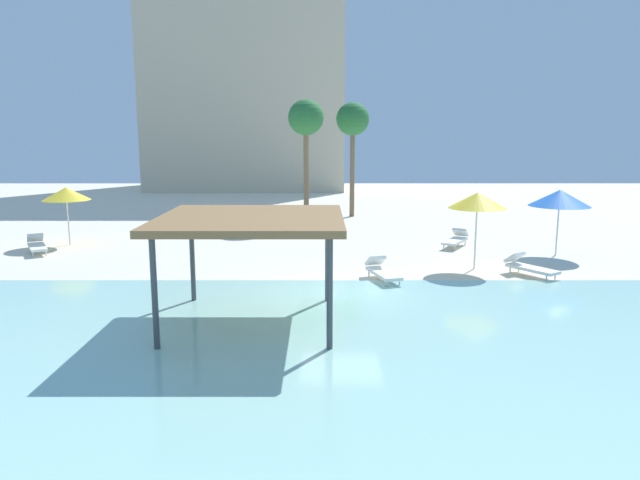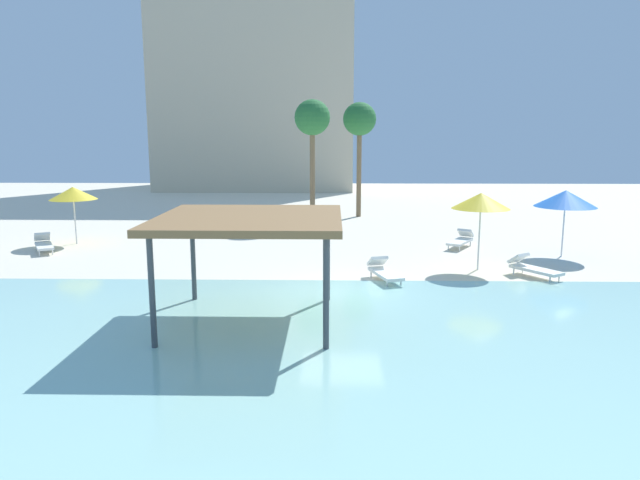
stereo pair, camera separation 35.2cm
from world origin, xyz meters
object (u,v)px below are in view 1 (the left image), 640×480
palm_tree_0 (308,121)px  lounge_chair_0 (458,239)px  beach_umbrella_yellow_1 (479,201)px  lounge_chair_3 (530,266)px  shade_pavilion (253,222)px  palm_tree_1 (355,122)px  lounge_chair_2 (384,271)px  beach_umbrella_yellow_3 (69,194)px  beach_umbrella_blue_2 (562,198)px  lounge_chair_4 (39,245)px

palm_tree_0 → lounge_chair_0: bearing=-46.3°
beach_umbrella_yellow_1 → lounge_chair_0: 4.71m
lounge_chair_3 → shade_pavilion: bearing=-94.6°
lounge_chair_3 → palm_tree_1: palm_tree_1 is taller
shade_pavilion → lounge_chair_2: shade_pavilion is taller
lounge_chair_2 → palm_tree_0: 14.06m
beach_umbrella_yellow_1 → lounge_chair_3: size_ratio=1.45×
shade_pavilion → lounge_chair_3: (8.88, 5.07, -2.29)m
shade_pavilion → lounge_chair_0: (7.60, 10.28, -2.29)m
beach_umbrella_yellow_3 → lounge_chair_3: beach_umbrella_yellow_3 is taller
beach_umbrella_yellow_3 → palm_tree_1: 15.99m
palm_tree_0 → palm_tree_1: (2.63, 2.44, -0.02)m
palm_tree_1 → beach_umbrella_blue_2: bearing=-55.8°
palm_tree_1 → beach_umbrella_yellow_1: bearing=-74.8°
lounge_chair_4 → lounge_chair_3: bearing=47.6°
palm_tree_0 → palm_tree_1: palm_tree_0 is taller
lounge_chair_2 → palm_tree_0: palm_tree_0 is taller
shade_pavilion → beach_umbrella_yellow_3: size_ratio=1.82×
shade_pavilion → beach_umbrella_yellow_1: 9.51m
beach_umbrella_yellow_1 → lounge_chair_0: beach_umbrella_yellow_1 is taller
beach_umbrella_yellow_1 → beach_umbrella_yellow_3: 17.20m
lounge_chair_2 → lounge_chair_4: bearing=-125.1°
shade_pavilion → lounge_chair_3: bearing=29.8°
lounge_chair_3 → lounge_chair_4: size_ratio=0.98×
beach_umbrella_blue_2 → lounge_chair_2: bearing=-151.3°
lounge_chair_4 → palm_tree_1: palm_tree_1 is taller
shade_pavilion → lounge_chair_2: (3.78, 4.43, -2.29)m
lounge_chair_0 → palm_tree_1: (-3.99, 9.37, 5.13)m
beach_umbrella_yellow_3 → lounge_chair_2: size_ratio=1.27×
palm_tree_0 → shade_pavilion: bearing=-93.3°
lounge_chair_0 → palm_tree_0: bearing=-105.6°
beach_umbrella_yellow_3 → lounge_chair_4: (-0.59, -1.77, -1.91)m
lounge_chair_0 → lounge_chair_4: size_ratio=1.00×
lounge_chair_2 → palm_tree_1: bearing=163.9°
beach_umbrella_yellow_3 → palm_tree_1: palm_tree_1 is taller
beach_umbrella_blue_2 → lounge_chair_3: beach_umbrella_blue_2 is taller
lounge_chair_3 → palm_tree_0: bearing=178.7°
lounge_chair_4 → lounge_chair_2: bearing=41.0°
beach_umbrella_yellow_1 → lounge_chair_4: (-17.15, 2.87, -2.15)m
palm_tree_1 → shade_pavilion: bearing=-100.4°
lounge_chair_0 → palm_tree_1: bearing=-126.3°
lounge_chair_4 → palm_tree_1: (13.46, 10.69, 5.13)m
beach_umbrella_yellow_3 → lounge_chair_0: beach_umbrella_yellow_3 is taller
beach_umbrella_yellow_1 → palm_tree_0: bearing=119.6°
shade_pavilion → palm_tree_1: 20.18m
beach_umbrella_blue_2 → lounge_chair_2: beach_umbrella_blue_2 is taller
lounge_chair_4 → palm_tree_0: palm_tree_0 is taller
beach_umbrella_yellow_1 → palm_tree_1: (-3.69, 13.55, 2.99)m
beach_umbrella_blue_2 → palm_tree_1: 13.86m
beach_umbrella_blue_2 → palm_tree_1: size_ratio=0.40×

